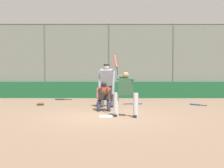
# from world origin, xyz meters

# --- Properties ---
(ground_plane) EXTENTS (160.00, 160.00, 0.00)m
(ground_plane) POSITION_xyz_m (0.00, 0.00, 0.00)
(ground_plane) COLOR #7A604C
(home_plate_marker) EXTENTS (0.43, 0.43, 0.01)m
(home_plate_marker) POSITION_xyz_m (0.00, 0.00, 0.01)
(home_plate_marker) COLOR white
(home_plate_marker) RESTS_ON ground_plane
(backstop_fence) EXTENTS (21.10, 0.08, 4.05)m
(backstop_fence) POSITION_xyz_m (0.00, -6.51, 2.12)
(backstop_fence) COLOR #515651
(backstop_fence) RESTS_ON ground_plane
(padding_wall) EXTENTS (20.60, 0.18, 0.88)m
(padding_wall) POSITION_xyz_m (0.00, -6.41, 0.44)
(padding_wall) COLOR #19512D
(padding_wall) RESTS_ON ground_plane
(bleachers_beyond) EXTENTS (14.71, 2.50, 1.48)m
(bleachers_beyond) POSITION_xyz_m (-0.51, -9.02, 0.48)
(bleachers_beyond) COLOR slate
(bleachers_beyond) RESTS_ON ground_plane
(batter_at_plate) EXTENTS (0.83, 0.84, 2.08)m
(batter_at_plate) POSITION_xyz_m (-0.67, 0.09, 0.82)
(batter_at_plate) COLOR #B7B7BC
(batter_at_plate) RESTS_ON ground_plane
(catcher_behind_plate) EXTENTS (0.58, 0.68, 1.11)m
(catcher_behind_plate) POSITION_xyz_m (0.11, -1.40, 0.57)
(catcher_behind_plate) COLOR #2D334C
(catcher_behind_plate) RESTS_ON ground_plane
(umpire_home) EXTENTS (0.74, 0.50, 1.82)m
(umpire_home) POSITION_xyz_m (0.03, -2.44, 0.98)
(umpire_home) COLOR #4C4C51
(umpire_home) RESTS_ON ground_plane
(spare_bat_near_backstop) EXTENTS (0.87, 0.17, 0.07)m
(spare_bat_near_backstop) POSITION_xyz_m (2.43, -5.37, 0.03)
(spare_bat_near_backstop) COLOR black
(spare_bat_near_backstop) RESTS_ON ground_plane
(spare_bat_by_padding) EXTENTS (0.85, 0.22, 0.07)m
(spare_bat_by_padding) POSITION_xyz_m (-1.25, -3.46, 0.03)
(spare_bat_by_padding) COLOR black
(spare_bat_by_padding) RESTS_ON ground_plane
(spare_bat_third_base_side) EXTENTS (0.59, 0.69, 0.07)m
(spare_bat_third_base_side) POSITION_xyz_m (-3.89, -3.15, 0.03)
(spare_bat_third_base_side) COLOR black
(spare_bat_third_base_side) RESTS_ON ground_plane
(fielding_glove_on_dirt) EXTENTS (0.33, 0.25, 0.12)m
(fielding_glove_on_dirt) POSITION_xyz_m (2.97, -3.10, 0.06)
(fielding_glove_on_dirt) COLOR #56331E
(fielding_glove_on_dirt) RESTS_ON ground_plane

